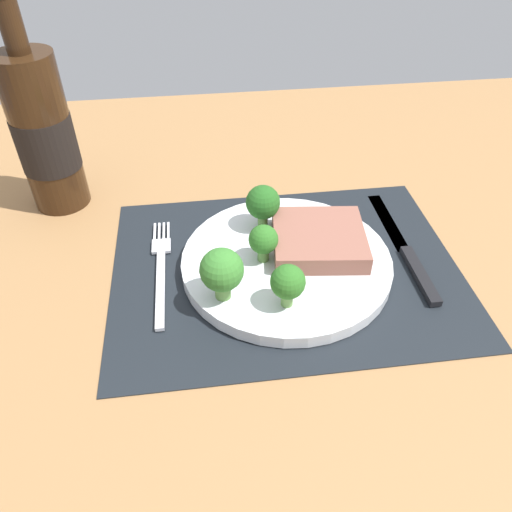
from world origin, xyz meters
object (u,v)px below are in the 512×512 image
at_px(fork, 161,269).
at_px(knife, 407,252).
at_px(wine_bottle, 44,133).
at_px(steak, 319,239).
at_px(plate, 286,262).

bearing_deg(fork, knife, -0.53).
height_order(knife, wine_bottle, wine_bottle).
distance_m(steak, knife, 0.12).
distance_m(fork, knife, 0.31).
xyz_separation_m(steak, fork, (-0.20, -0.00, -0.03)).
distance_m(plate, fork, 0.15).
distance_m(plate, wine_bottle, 0.36).
bearing_deg(steak, wine_bottle, 152.91).
height_order(steak, wine_bottle, wine_bottle).
height_order(plate, knife, plate).
relative_size(steak, wine_bottle, 0.38).
distance_m(plate, steak, 0.05).
bearing_deg(knife, wine_bottle, 157.23).
relative_size(plate, wine_bottle, 0.88).
height_order(steak, fork, steak).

